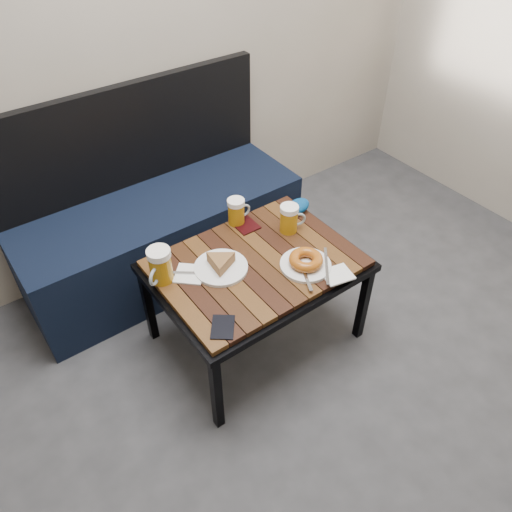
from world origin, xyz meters
TOP-DOWN VIEW (x-y plane):
  - bench at (0.12, 1.76)m, footprint 1.40×0.50m
  - cafe_table at (0.23, 1.10)m, footprint 0.84×0.62m
  - beer_mug_left at (-0.13, 1.23)m, footprint 0.14×0.12m
  - beer_mug_centre at (0.32, 1.36)m, footprint 0.11×0.08m
  - beer_mug_right at (0.47, 1.18)m, footprint 0.12×0.10m
  - plate_pie at (0.09, 1.14)m, footprint 0.22×0.22m
  - plate_bagel at (0.38, 0.95)m, footprint 0.24×0.25m
  - napkin_left at (-0.03, 1.19)m, footprint 0.16×0.16m
  - napkin_right at (0.44, 0.84)m, footprint 0.13×0.12m
  - passport_navy at (-0.07, 0.88)m, footprint 0.13×0.14m
  - passport_burgundy at (0.34, 1.33)m, footprint 0.10×0.13m
  - knit_pouch at (0.59, 1.26)m, footprint 0.14×0.11m

SIDE VIEW (x-z plane):
  - bench at x=0.12m, z-range -0.20..0.75m
  - cafe_table at x=0.23m, z-range 0.19..0.66m
  - passport_navy at x=-0.07m, z-range 0.47..0.48m
  - passport_burgundy at x=0.34m, z-range 0.47..0.48m
  - napkin_right at x=0.44m, z-range 0.47..0.48m
  - napkin_left at x=-0.03m, z-range 0.47..0.48m
  - plate_bagel at x=0.38m, z-range 0.47..0.52m
  - plate_pie at x=0.09m, z-range 0.47..0.53m
  - knit_pouch at x=0.59m, z-range 0.47..0.53m
  - beer_mug_centre at x=0.32m, z-range 0.47..0.60m
  - beer_mug_right at x=0.47m, z-range 0.47..0.60m
  - beer_mug_left at x=-0.13m, z-range 0.47..0.62m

